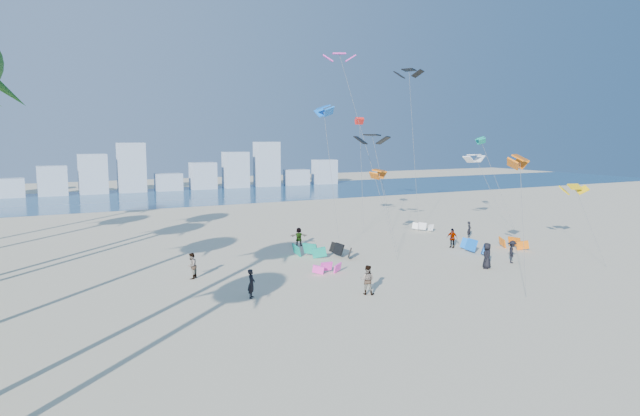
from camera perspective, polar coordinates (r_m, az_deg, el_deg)
name	(u,v)px	position (r m, az deg, el deg)	size (l,w,h in m)	color
ground	(420,343)	(29.14, 9.65, -12.69)	(220.00, 220.00, 0.00)	beige
ocean	(135,198)	(95.71, -17.41, 0.92)	(220.00, 220.00, 0.00)	navy
kitesurfer_near	(251,284)	(36.11, -6.64, -7.26)	(0.65, 0.42, 1.77)	black
kitesurfer_mid	(367,280)	(36.76, 4.59, -6.92)	(0.89, 0.69, 1.83)	gray
kitesurfers_far	(394,248)	(47.30, 7.12, -3.83)	(28.95, 15.48, 1.92)	black
grounded_kites	(403,247)	(49.92, 8.00, -3.74)	(20.82, 14.17, 1.05)	#FD38C8
flying_kites	(407,118)	(56.34, 8.35, 8.55)	(22.90, 29.96, 18.56)	orange
distant_skyline	(116,175)	(105.09, -19.10, 3.07)	(85.00, 3.00, 8.40)	#9EADBF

